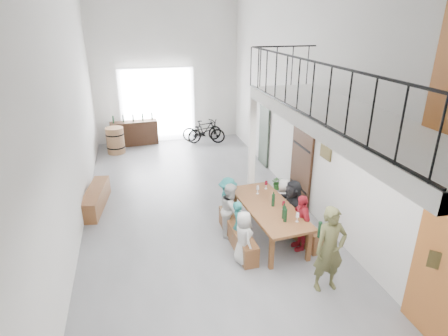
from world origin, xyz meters
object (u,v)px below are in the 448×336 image
object	(u,v)px
serving_counter	(134,133)
bicycle_near	(204,131)
bench_inner	(237,234)
host_standing	(330,250)
tasting_table	(269,210)
oak_barrel	(115,140)
side_bench	(96,198)

from	to	relation	value
serving_counter	bicycle_near	bearing A→B (deg)	-13.12
serving_counter	bicycle_near	size ratio (longest dim) A/B	1.03
bench_inner	host_standing	world-z (taller)	host_standing
tasting_table	serving_counter	world-z (taller)	serving_counter
tasting_table	oak_barrel	bearing A→B (deg)	112.48
bench_inner	bicycle_near	distance (m)	7.09
tasting_table	host_standing	distance (m)	1.87
tasting_table	side_bench	distance (m)	4.53
oak_barrel	serving_counter	xyz separation A→B (m)	(0.69, 0.81, -0.01)
side_bench	bicycle_near	distance (m)	5.93
side_bench	host_standing	distance (m)	6.02
oak_barrel	bench_inner	bearing A→B (deg)	-68.38
bench_inner	bicycle_near	world-z (taller)	bicycle_near
bench_inner	serving_counter	distance (m)	7.69
bench_inner	oak_barrel	world-z (taller)	oak_barrel
bench_inner	bicycle_near	bearing A→B (deg)	82.75
tasting_table	bicycle_near	bearing A→B (deg)	85.97
bench_inner	host_standing	xyz separation A→B (m)	(1.17, -1.78, 0.59)
tasting_table	bicycle_near	distance (m)	7.03
side_bench	serving_counter	world-z (taller)	serving_counter
tasting_table	serving_counter	xyz separation A→B (m)	(-2.67, 7.40, -0.25)
tasting_table	oak_barrel	xyz separation A→B (m)	(-3.35, 6.60, -0.24)
host_standing	bench_inner	bearing A→B (deg)	122.80
tasting_table	host_standing	world-z (taller)	host_standing
side_bench	oak_barrel	distance (m)	4.20
side_bench	tasting_table	bearing A→B (deg)	-32.63
serving_counter	host_standing	bearing A→B (deg)	-76.22
tasting_table	serving_counter	distance (m)	7.87
bench_inner	bicycle_near	size ratio (longest dim) A/B	1.14
oak_barrel	bicycle_near	bearing A→B (deg)	7.35
bicycle_near	side_bench	bearing A→B (deg)	162.85
serving_counter	bench_inner	bearing A→B (deg)	-80.22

